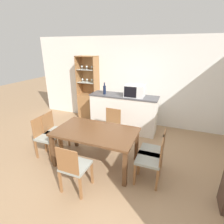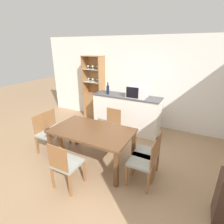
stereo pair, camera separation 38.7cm
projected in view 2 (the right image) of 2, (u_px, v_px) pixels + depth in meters
ground_plane at (96, 173)px, 3.33m from camera, size 18.00×18.00×0.00m
wall_back at (143, 83)px, 5.07m from camera, size 6.80×0.06×2.55m
kitchen_counter at (126, 113)px, 4.86m from camera, size 1.85×0.55×1.02m
display_cabinet at (94, 100)px, 5.80m from camera, size 0.63×0.39×2.00m
dining_table at (92, 134)px, 3.45m from camera, size 1.59×0.93×0.73m
dining_chair_side_right_far at (148, 153)px, 3.16m from camera, size 0.42×0.42×0.87m
dining_chair_side_left_far at (56, 128)px, 4.11m from camera, size 0.45×0.45×0.87m
dining_chair_head_far at (111, 127)px, 4.17m from camera, size 0.43×0.43×0.87m
dining_chair_side_left_near at (47, 133)px, 3.88m from camera, size 0.42×0.42×0.87m
dining_chair_head_near at (66, 164)px, 2.86m from camera, size 0.42×0.42×0.87m
dining_chair_side_right_near at (144, 162)px, 2.92m from camera, size 0.42×0.42×0.87m
microwave at (137, 91)px, 4.47m from camera, size 0.50×0.37×0.31m
wine_bottle at (108, 89)px, 4.80m from camera, size 0.08×0.08×0.32m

